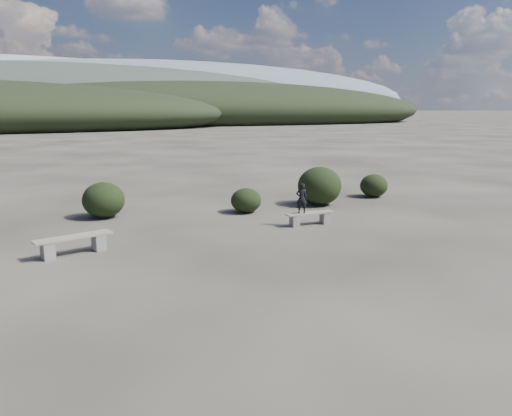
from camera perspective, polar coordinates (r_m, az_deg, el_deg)
name	(u,v)px	position (r m, az deg, el deg)	size (l,w,h in m)	color
ground	(299,291)	(10.64, 4.91, -9.48)	(1200.00, 1200.00, 0.00)	#2A2620
bench_left	(74,243)	(13.92, -20.10, -3.80)	(2.04, 0.95, 0.50)	slate
bench_right	(310,217)	(16.45, 6.18, -1.07)	(1.69, 0.38, 0.42)	slate
seated_person	(302,198)	(16.17, 5.23, 1.11)	(0.36, 0.24, 0.99)	black
shrub_b	(104,200)	(18.21, -17.03, 0.89)	(1.46, 1.46, 1.25)	black
shrub_c	(246,200)	(18.30, -1.14, 0.88)	(1.12, 1.12, 0.90)	black
shrub_d	(320,186)	(19.88, 7.27, 2.52)	(1.73, 1.73, 1.51)	black
shrub_e	(374,186)	(22.11, 13.32, 2.51)	(1.18, 1.18, 0.98)	black
mountain_ridges	(33,96)	(347.89, -24.17, 11.55)	(500.00, 400.00, 56.00)	black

